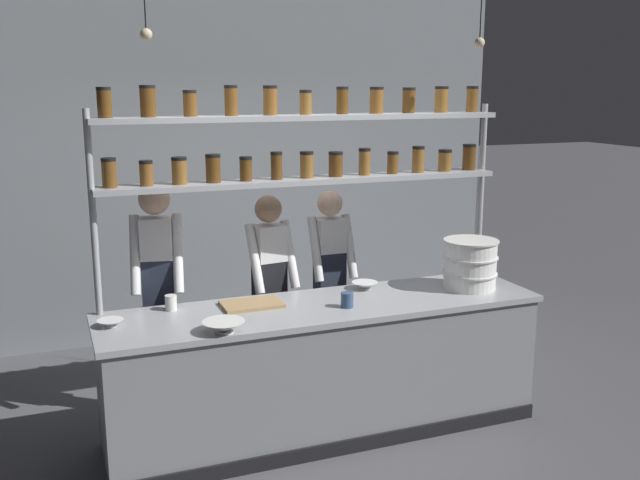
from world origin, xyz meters
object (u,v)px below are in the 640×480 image
chef_center (270,285)px  chef_right (330,275)px  spice_shelf_unit (307,154)px  cutting_board (252,304)px  serving_cup_front (347,300)px  prep_bowl_center_front (365,286)px  container_stack (470,264)px  serving_cup_by_board (171,303)px  chef_left (158,285)px  prep_bowl_near_left (110,323)px  prep_bowl_center_back (224,327)px

chef_center → chef_right: size_ratio=1.01×
spice_shelf_unit → cutting_board: bearing=-158.2°
serving_cup_front → cutting_board: bearing=156.2°
chef_right → prep_bowl_center_front: 0.55m
chef_right → container_stack: bearing=-46.9°
container_stack → serving_cup_by_board: size_ratio=3.91×
chef_right → chef_left: bearing=-174.9°
chef_center → prep_bowl_near_left: 1.34m
chef_left → serving_cup_by_board: bearing=-76.1°
chef_center → prep_bowl_near_left: chef_center is taller
chef_center → chef_right: (0.55, 0.15, -0.01)m
prep_bowl_near_left → serving_cup_front: (1.51, -0.17, 0.03)m
chef_left → prep_bowl_center_back: size_ratio=6.64×
container_stack → prep_bowl_near_left: (-2.52, 0.07, -0.16)m
chef_left → serving_cup_front: bearing=-22.8°
prep_bowl_near_left → spice_shelf_unit: bearing=11.2°
chef_left → prep_bowl_near_left: (-0.38, -0.59, -0.05)m
spice_shelf_unit → container_stack: (1.13, -0.35, -0.80)m
container_stack → serving_cup_by_board: bearing=172.9°
chef_center → prep_bowl_center_back: size_ratio=6.14×
spice_shelf_unit → serving_cup_front: 1.04m
chef_right → cutting_board: bearing=-143.0°
prep_bowl_near_left → serving_cup_by_board: 0.45m
cutting_board → prep_bowl_near_left: prep_bowl_near_left is taller
spice_shelf_unit → prep_bowl_near_left: size_ratio=17.97×
spice_shelf_unit → cutting_board: (-0.47, -0.19, -0.97)m
container_stack → prep_bowl_center_back: bearing=-171.5°
chef_left → container_stack: bearing=-6.0°
serving_cup_by_board → serving_cup_front: bearing=-18.2°
chef_left → prep_bowl_center_front: (1.42, -0.40, -0.05)m
container_stack → cutting_board: 1.62m
prep_bowl_center_back → serving_cup_front: (0.89, 0.19, 0.02)m
spice_shelf_unit → chef_left: bearing=162.8°
spice_shelf_unit → prep_bowl_center_front: size_ratio=15.31×
container_stack → prep_bowl_center_front: container_stack is taller
chef_center → serving_cup_front: 0.81m
spice_shelf_unit → cutting_board: size_ratio=7.26×
chef_center → prep_bowl_center_front: (0.60, -0.40, 0.04)m
spice_shelf_unit → prep_bowl_near_left: bearing=-168.8°
spice_shelf_unit → prep_bowl_center_front: bearing=-12.6°
spice_shelf_unit → chef_right: bearing=51.8°
spice_shelf_unit → chef_center: (-0.19, 0.31, -1.00)m
chef_left → container_stack: 2.24m
cutting_board → prep_bowl_center_back: size_ratio=1.55×
chef_center → serving_cup_front: size_ratio=15.55×
chef_left → prep_bowl_near_left: 0.70m
container_stack → cutting_board: bearing=174.3°
prep_bowl_near_left → serving_cup_by_board: (0.40, 0.19, 0.03)m
chef_center → prep_bowl_center_back: chef_center is taller
spice_shelf_unit → cutting_board: spice_shelf_unit is taller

